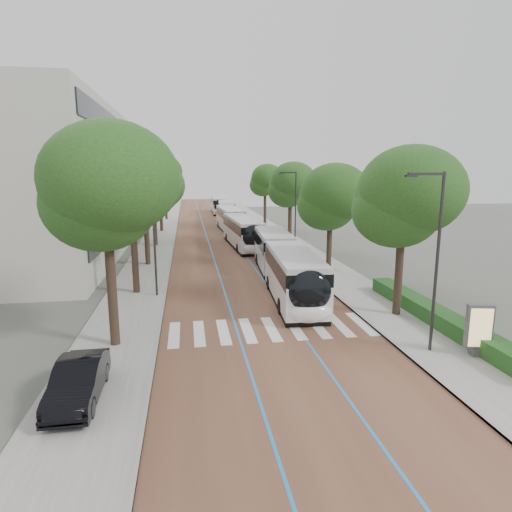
{
  "coord_description": "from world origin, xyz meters",
  "views": [
    {
      "loc": [
        -3.96,
        -19.83,
        8.12
      ],
      "look_at": [
        0.64,
        8.7,
        2.4
      ],
      "focal_mm": 30.0,
      "sensor_mm": 36.0,
      "label": 1
    }
  ],
  "objects": [
    {
      "name": "office_building",
      "position": [
        -19.47,
        28.0,
        7.0
      ],
      "size": [
        18.11,
        40.0,
        14.0
      ],
      "color": "#B0ACA3",
      "rests_on": "ground"
    },
    {
      "name": "road",
      "position": [
        0.0,
        40.0,
        0.01
      ],
      "size": [
        11.0,
        140.0,
        0.02
      ],
      "primitive_type": "cube",
      "color": "brown",
      "rests_on": "ground"
    },
    {
      "name": "lane_line_right",
      "position": [
        1.6,
        40.0,
        0.02
      ],
      "size": [
        0.12,
        126.0,
        0.01
      ],
      "primitive_type": "cube",
      "color": "#257BBD",
      "rests_on": "road"
    },
    {
      "name": "hedge",
      "position": [
        9.1,
        0.0,
        0.52
      ],
      "size": [
        1.2,
        14.0,
        0.8
      ],
      "primitive_type": "cube",
      "color": "#194518",
      "rests_on": "sidewalk_right"
    },
    {
      "name": "bus_queued_2",
      "position": [
        2.49,
        50.81,
        1.62
      ],
      "size": [
        3.27,
        12.53,
        3.2
      ],
      "rotation": [
        0.0,
        0.0,
        -0.06
      ],
      "color": "white",
      "rests_on": "ground"
    },
    {
      "name": "trees_right",
      "position": [
        7.7,
        18.84,
        6.3
      ],
      "size": [
        5.73,
        47.25,
        8.96
      ],
      "color": "black",
      "rests_on": "ground"
    },
    {
      "name": "streetlight_far",
      "position": [
        6.62,
        22.0,
        4.82
      ],
      "size": [
        1.82,
        0.2,
        8.0
      ],
      "color": "#29292B",
      "rests_on": "sidewalk_right"
    },
    {
      "name": "sidewalk_right",
      "position": [
        7.5,
        40.0,
        0.06
      ],
      "size": [
        4.0,
        140.0,
        0.12
      ],
      "primitive_type": "cube",
      "color": "gray",
      "rests_on": "ground"
    },
    {
      "name": "sidewalk_left",
      "position": [
        -7.5,
        40.0,
        0.06
      ],
      "size": [
        4.0,
        140.0,
        0.12
      ],
      "primitive_type": "cube",
      "color": "gray",
      "rests_on": "ground"
    },
    {
      "name": "bus_queued_0",
      "position": [
        1.98,
        25.64,
        1.62
      ],
      "size": [
        3.21,
        12.52,
        3.2
      ],
      "rotation": [
        0.0,
        0.0,
        0.06
      ],
      "color": "white",
      "rests_on": "ground"
    },
    {
      "name": "zebra_crossing",
      "position": [
        0.2,
        1.0,
        0.03
      ],
      "size": [
        10.55,
        3.6,
        0.01
      ],
      "color": "silver",
      "rests_on": "ground"
    },
    {
      "name": "kerb_right",
      "position": [
        5.6,
        40.0,
        0.06
      ],
      "size": [
        0.2,
        140.0,
        0.14
      ],
      "primitive_type": "cube",
      "color": "gray",
      "rests_on": "ground"
    },
    {
      "name": "kerb_left",
      "position": [
        -5.6,
        40.0,
        0.06
      ],
      "size": [
        0.2,
        140.0,
        0.14
      ],
      "primitive_type": "cube",
      "color": "gray",
      "rests_on": "ground"
    },
    {
      "name": "streetlight_near",
      "position": [
        6.62,
        -3.0,
        4.82
      ],
      "size": [
        1.82,
        0.2,
        8.0
      ],
      "color": "#29292B",
      "rests_on": "sidewalk_right"
    },
    {
      "name": "lead_bus",
      "position": [
        2.75,
        9.24,
        1.63
      ],
      "size": [
        3.7,
        18.52,
        3.2
      ],
      "rotation": [
        0.0,
        0.0,
        -0.07
      ],
      "color": "black",
      "rests_on": "ground"
    },
    {
      "name": "lamp_post_left",
      "position": [
        -6.1,
        8.0,
        4.12
      ],
      "size": [
        0.14,
        0.14,
        8.0
      ],
      "primitive_type": "cylinder",
      "color": "#29292B",
      "rests_on": "sidewalk_left"
    },
    {
      "name": "lane_line_left",
      "position": [
        -1.6,
        40.0,
        0.02
      ],
      "size": [
        0.12,
        126.0,
        0.01
      ],
      "primitive_type": "cube",
      "color": "#257BBD",
      "rests_on": "road"
    },
    {
      "name": "ground",
      "position": [
        0.0,
        0.0,
        0.0
      ],
      "size": [
        160.0,
        160.0,
        0.0
      ],
      "primitive_type": "plane",
      "color": "#51544C",
      "rests_on": "ground"
    },
    {
      "name": "ad_panel",
      "position": [
        8.5,
        -3.9,
        1.35
      ],
      "size": [
        1.17,
        0.54,
        2.34
      ],
      "rotation": [
        0.0,
        0.0,
        -0.21
      ],
      "color": "#59595B",
      "rests_on": "sidewalk_right"
    },
    {
      "name": "trees_left",
      "position": [
        -7.5,
        24.12,
        6.71
      ],
      "size": [
        6.24,
        60.64,
        9.88
      ],
      "color": "black",
      "rests_on": "ground"
    },
    {
      "name": "bus_queued_3",
      "position": [
        2.19,
        64.5,
        1.62
      ],
      "size": [
        2.76,
        12.44,
        3.2
      ],
      "rotation": [
        0.0,
        0.0,
        -0.02
      ],
      "color": "white",
      "rests_on": "ground"
    },
    {
      "name": "bus_queued_1",
      "position": [
        1.9,
        38.49,
        1.62
      ],
      "size": [
        3.02,
        12.49,
        3.2
      ],
      "rotation": [
        0.0,
        0.0,
        0.04
      ],
      "color": "white",
      "rests_on": "ground"
    },
    {
      "name": "parked_car",
      "position": [
        -7.96,
        -5.04,
        0.84
      ],
      "size": [
        1.54,
        4.36,
        1.43
      ],
      "primitive_type": "imported",
      "rotation": [
        0.0,
        0.0,
        0.01
      ],
      "color": "black",
      "rests_on": "sidewalk_left"
    }
  ]
}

